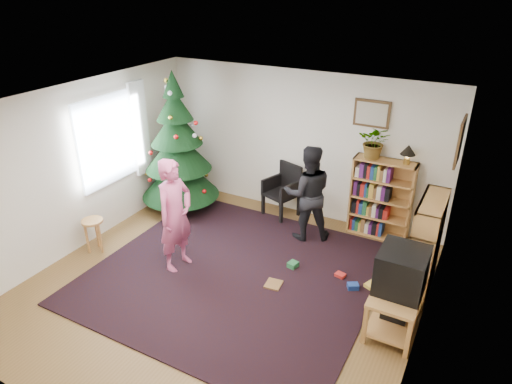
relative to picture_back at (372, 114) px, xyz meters
The scene contains 23 objects.
floor 3.35m from the picture_back, 114.92° to the right, with size 5.00×5.00×0.00m, color brown.
ceiling 2.78m from the picture_back, 114.92° to the right, with size 5.00×5.00×0.00m, color white.
wall_back 1.35m from the picture_back, behind, with size 5.00×0.02×2.50m, color silver.
wall_front 5.15m from the picture_back, 103.02° to the right, with size 5.00×0.02×2.50m, color silver.
wall_left 4.47m from the picture_back, 145.86° to the right, with size 0.02×5.00×2.50m, color silver.
wall_right 2.90m from the picture_back, 61.39° to the right, with size 0.02×5.00×2.50m, color silver.
rug 3.13m from the picture_back, 117.87° to the right, with size 3.80×3.60×0.02m, color black.
window_pane 4.10m from the picture_back, 152.62° to the right, with size 0.04×1.20×1.40m, color silver.
curtain 3.79m from the picture_back, 161.83° to the right, with size 0.06×0.35×1.60m, color white.
picture_back is the anchor object (origin of this frame).
picture_right 1.51m from the picture_back, 28.69° to the right, with size 0.03×0.50×0.60m.
christmas_tree 3.30m from the picture_back, 163.86° to the right, with size 1.37×1.37×2.48m.
bookshelf_back 1.33m from the picture_back, 22.44° to the right, with size 0.95×0.30×1.30m.
bookshelf_right 2.12m from the picture_back, 45.25° to the right, with size 0.30×0.95×1.30m.
tv_stand 2.91m from the picture_back, 63.75° to the right, with size 0.54×0.97×0.55m.
crt_tv 2.68m from the picture_back, 63.81° to the right, with size 0.54×0.58×0.51m.
armchair 1.99m from the picture_back, behind, with size 0.64×0.65×0.92m.
stool 4.54m from the picture_back, 141.58° to the right, with size 0.32×0.32×0.53m.
person_standing 3.29m from the picture_back, 129.66° to the right, with size 0.61×0.40×1.66m, color #BE4C78.
person_by_chair 1.54m from the picture_back, 131.31° to the right, with size 0.76×0.59×1.56m, color black.
potted_plant 0.43m from the picture_back, 46.76° to the right, with size 0.47×0.41×0.53m, color gray.
table_lamp 0.78m from the picture_back, 12.15° to the right, with size 0.22×0.22×0.30m.
floor_clutter 2.58m from the picture_back, 88.09° to the right, with size 1.45×0.82×0.08m.
Camera 1 is at (2.79, -4.27, 3.86)m, focal length 32.00 mm.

